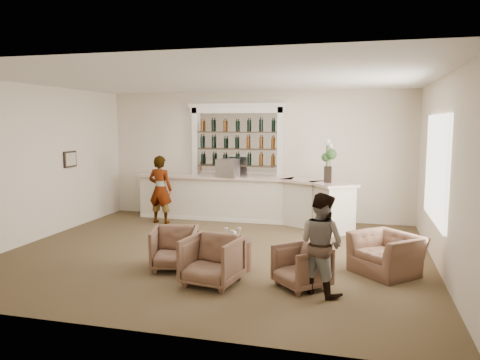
# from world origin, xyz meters

# --- Properties ---
(ground) EXTENTS (8.00, 8.00, 0.00)m
(ground) POSITION_xyz_m (0.00, 0.00, 0.00)
(ground) COLOR brown
(ground) RESTS_ON ground
(room_shell) EXTENTS (8.04, 7.02, 3.32)m
(room_shell) POSITION_xyz_m (0.16, 0.71, 2.34)
(room_shell) COLOR beige
(room_shell) RESTS_ON ground
(bar_counter) EXTENTS (5.72, 1.80, 1.14)m
(bar_counter) POSITION_xyz_m (-0.16, 3.00, 0.57)
(bar_counter) COLOR beige
(bar_counter) RESTS_ON ground
(back_bar_alcove) EXTENTS (2.64, 0.25, 3.00)m
(back_bar_alcove) POSITION_xyz_m (-0.50, 3.41, 2.03)
(back_bar_alcove) COLOR white
(back_bar_alcove) RESTS_ON ground
(cocktail_table) EXTENTS (0.65, 0.65, 0.50)m
(cocktail_table) POSITION_xyz_m (0.58, -0.87, 0.25)
(cocktail_table) COLOR #503122
(cocktail_table) RESTS_ON ground
(sommelier) EXTENTS (0.64, 0.44, 1.70)m
(sommelier) POSITION_xyz_m (-2.16, 2.25, 0.85)
(sommelier) COLOR gray
(sommelier) RESTS_ON ground
(guest) EXTENTS (0.92, 0.87, 1.50)m
(guest) POSITION_xyz_m (2.15, -1.64, 0.75)
(guest) COLOR gray
(guest) RESTS_ON ground
(armchair_left) EXTENTS (0.94, 0.96, 0.72)m
(armchair_left) POSITION_xyz_m (-0.39, -1.09, 0.36)
(armchair_left) COLOR brown
(armchair_left) RESTS_ON ground
(armchair_center) EXTENTS (0.93, 0.95, 0.76)m
(armchair_center) POSITION_xyz_m (0.48, -1.69, 0.38)
(armchair_center) COLOR brown
(armchair_center) RESTS_ON ground
(armchair_right) EXTENTS (1.00, 1.00, 0.65)m
(armchair_right) POSITION_xyz_m (1.85, -1.47, 0.33)
(armchair_right) COLOR brown
(armchair_right) RESTS_ON ground
(armchair_far) EXTENTS (1.36, 1.36, 0.67)m
(armchair_far) POSITION_xyz_m (3.13, -0.45, 0.33)
(armchair_far) COLOR brown
(armchair_far) RESTS_ON ground
(espresso_machine) EXTENTS (0.55, 0.47, 0.45)m
(espresso_machine) POSITION_xyz_m (-0.60, 2.92, 1.37)
(espresso_machine) COLOR #B3B3B7
(espresso_machine) RESTS_ON bar_counter
(flower_vase) EXTENTS (0.26, 0.26, 0.99)m
(flower_vase) POSITION_xyz_m (1.93, 2.43, 1.70)
(flower_vase) COLOR black
(flower_vase) RESTS_ON bar_counter
(wine_glass_bar_left) EXTENTS (0.07, 0.07, 0.21)m
(wine_glass_bar_left) POSITION_xyz_m (-1.11, 3.05, 1.25)
(wine_glass_bar_left) COLOR white
(wine_glass_bar_left) RESTS_ON bar_counter
(wine_glass_bar_right) EXTENTS (0.07, 0.07, 0.21)m
(wine_glass_bar_right) POSITION_xyz_m (-0.76, 3.00, 1.25)
(wine_glass_bar_right) COLOR white
(wine_glass_bar_right) RESTS_ON bar_counter
(wine_glass_tbl_a) EXTENTS (0.07, 0.07, 0.21)m
(wine_glass_tbl_a) POSITION_xyz_m (0.46, -0.84, 0.60)
(wine_glass_tbl_a) COLOR white
(wine_glass_tbl_a) RESTS_ON cocktail_table
(wine_glass_tbl_b) EXTENTS (0.07, 0.07, 0.21)m
(wine_glass_tbl_b) POSITION_xyz_m (0.68, -0.79, 0.60)
(wine_glass_tbl_b) COLOR white
(wine_glass_tbl_b) RESTS_ON cocktail_table
(wine_glass_tbl_c) EXTENTS (0.07, 0.07, 0.21)m
(wine_glass_tbl_c) POSITION_xyz_m (0.62, -1.00, 0.60)
(wine_glass_tbl_c) COLOR white
(wine_glass_tbl_c) RESTS_ON cocktail_table
(napkin_holder) EXTENTS (0.08, 0.08, 0.12)m
(napkin_holder) POSITION_xyz_m (0.56, -0.73, 0.56)
(napkin_holder) COLOR white
(napkin_holder) RESTS_ON cocktail_table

